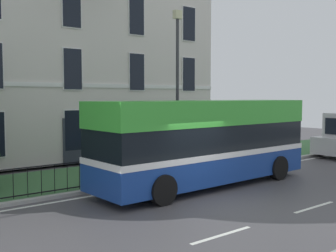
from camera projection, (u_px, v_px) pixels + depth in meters
ground_plane at (206, 201)px, 13.13m from camera, size 60.00×56.00×0.18m
georgian_townhouse at (33, 47)px, 23.16m from camera, size 18.73×10.23×12.00m
iron_verge_railing at (134, 168)px, 15.63m from camera, size 14.55×0.04×0.97m
single_decker_bus at (206, 141)px, 15.26m from camera, size 9.24×2.79×3.19m
street_lamp_post at (177, 79)px, 18.04m from camera, size 0.36×0.24×6.97m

